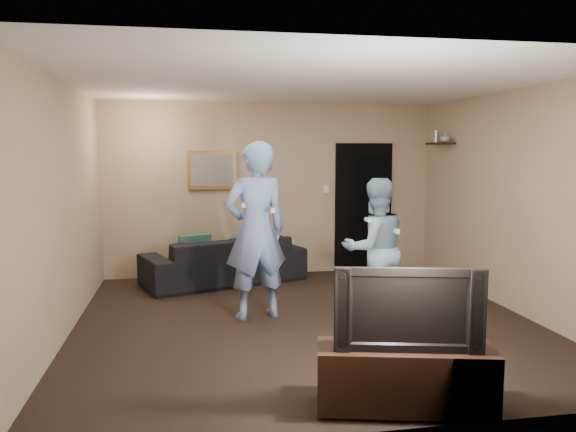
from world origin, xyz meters
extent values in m
plane|color=black|center=(0.00, 0.00, 0.00)|extent=(5.00, 5.00, 0.00)
cube|color=silver|center=(0.00, 0.00, 2.60)|extent=(5.00, 5.00, 0.04)
cube|color=tan|center=(0.00, 2.50, 1.30)|extent=(5.00, 0.04, 2.60)
cube|color=tan|center=(0.00, -2.50, 1.30)|extent=(5.00, 0.04, 2.60)
cube|color=tan|center=(-2.50, 0.00, 1.30)|extent=(0.04, 5.00, 2.60)
cube|color=tan|center=(2.50, 0.00, 1.30)|extent=(0.04, 5.00, 2.60)
imported|color=black|center=(-0.76, 2.02, 0.33)|extent=(2.44, 1.59, 0.66)
cube|color=#1B5248|center=(-1.17, 2.02, 0.48)|extent=(0.47, 0.29, 0.45)
cube|color=olive|center=(-0.90, 2.48, 1.60)|extent=(0.72, 0.05, 0.57)
cube|color=slate|center=(-0.90, 2.45, 1.60)|extent=(0.62, 0.01, 0.47)
cube|color=black|center=(1.45, 2.47, 1.00)|extent=(0.90, 0.06, 2.00)
cube|color=silver|center=(0.85, 2.48, 1.30)|extent=(0.08, 0.02, 0.12)
cube|color=black|center=(2.39, 1.80, 1.99)|extent=(0.20, 0.60, 0.03)
imported|color=#9F9FA3|center=(2.39, 1.64, 2.08)|extent=(0.18, 0.18, 0.15)
cylinder|color=silver|center=(2.39, 1.94, 2.09)|extent=(0.06, 0.06, 0.18)
cube|color=black|center=(0.27, -2.23, 0.25)|extent=(1.34, 0.70, 0.46)
imported|color=black|center=(0.27, -2.23, 0.78)|extent=(1.05, 0.38, 0.61)
imported|color=#7F9EDC|center=(-0.52, 0.25, 1.00)|extent=(0.81, 0.62, 1.99)
cube|color=white|center=(-0.68, 0.03, 1.31)|extent=(0.04, 0.14, 0.04)
cube|color=white|center=(-0.36, 0.03, 1.25)|extent=(0.05, 0.09, 0.05)
imported|color=#84A4C0|center=(0.80, 0.00, 0.79)|extent=(0.83, 0.68, 1.59)
cube|color=white|center=(0.64, -0.22, 1.15)|extent=(0.04, 0.14, 0.04)
cube|color=white|center=(0.96, -0.22, 1.02)|extent=(0.05, 0.09, 0.05)
camera|label=1|loc=(-1.27, -5.93, 1.90)|focal=35.00mm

